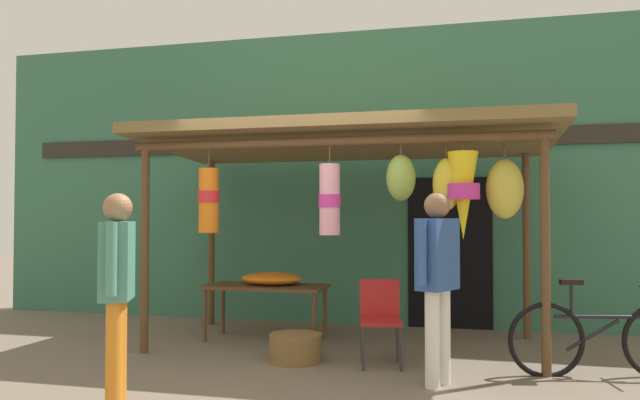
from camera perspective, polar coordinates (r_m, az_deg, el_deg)
ground_plane at (r=6.31m, az=-1.94°, el=-15.12°), size 30.00×30.00×0.00m
shop_facade at (r=8.50m, az=2.48°, el=2.15°), size 10.75×0.29×4.07m
market_stall_canopy at (r=6.83m, az=3.36°, el=4.47°), size 4.63×2.27×2.49m
display_table at (r=7.33m, az=-5.13°, el=-8.54°), size 1.43×0.65×0.66m
flower_heap_on_table at (r=7.31m, az=-4.51°, el=-7.42°), size 0.74×0.52×0.15m
folding_chair at (r=6.15m, az=5.72°, el=-10.69°), size 0.47×0.47×0.84m
wicker_basket_by_table at (r=6.32m, az=-2.34°, el=-13.79°), size 0.54×0.54×0.28m
parked_bicycle at (r=6.28m, az=25.19°, el=-11.80°), size 1.73×0.50×0.92m
vendor_in_orange at (r=5.05m, az=-18.65°, el=-7.12°), size 0.36×0.55×1.66m
customer_foreground at (r=5.42m, az=11.05°, el=-6.60°), size 0.38×0.53×1.69m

